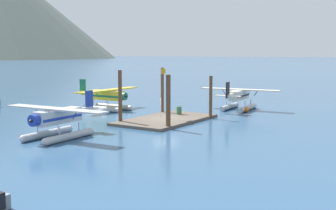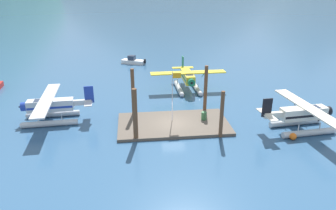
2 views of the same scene
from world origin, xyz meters
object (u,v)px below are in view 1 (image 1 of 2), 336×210
Objects in this scene: fuel_drum at (179,111)px; seaplane_cream_stbd_aft at (239,98)px; seaplane_silver_port_fwd at (58,120)px; seaplane_yellow_bow_right at (107,98)px; flagpole at (161,86)px; mooring_buoy at (246,110)px.

seaplane_cream_stbd_aft reaches higher than fuel_drum.
seaplane_silver_port_fwd is at bearing 168.63° from seaplane_cream_stbd_aft.
seaplane_cream_stbd_aft is at bearing -55.79° from seaplane_yellow_bow_right.
seaplane_silver_port_fwd is 1.00× the size of seaplane_cream_stbd_aft.
seaplane_silver_port_fwd is 1.00× the size of seaplane_yellow_bow_right.
seaplane_yellow_bow_right is at bearing 124.21° from seaplane_cream_stbd_aft.
seaplane_cream_stbd_aft is at bearing -14.55° from flagpole.
flagpole is at bearing 165.45° from seaplane_cream_stbd_aft.
seaplane_silver_port_fwd and seaplane_yellow_bow_right have the same top height.
seaplane_yellow_bow_right reaches higher than mooring_buoy.
seaplane_yellow_bow_right is (3.41, 10.64, -2.18)m from flagpole.
fuel_drum is 0.08× the size of seaplane_silver_port_fwd.
fuel_drum is 10.13m from seaplane_cream_stbd_aft.
seaplane_yellow_bow_right is at bearing 89.61° from fuel_drum.
flagpole reaches higher than fuel_drum.
seaplane_yellow_bow_right is at bearing 27.76° from seaplane_silver_port_fwd.
flagpole is 0.53× the size of seaplane_silver_port_fwd.
seaplane_silver_port_fwd is (-16.54, 2.09, 0.84)m from fuel_drum.
mooring_buoy is 2.88m from seaplane_cream_stbd_aft.
seaplane_yellow_bow_right is (0.07, 10.84, 0.84)m from fuel_drum.
seaplane_cream_stbd_aft is (9.59, -3.16, 0.84)m from fuel_drum.
flagpole is 6.25× the size of fuel_drum.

